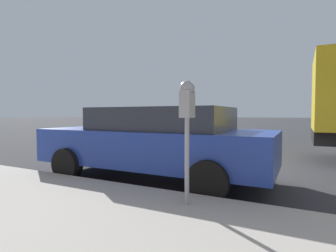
% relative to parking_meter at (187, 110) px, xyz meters
% --- Properties ---
extents(ground_plane, '(220.00, 220.00, 0.00)m').
position_rel_parking_meter_xyz_m(ground_plane, '(2.66, 0.67, -1.36)').
color(ground_plane, '#333335').
extents(parking_meter, '(0.21, 0.19, 1.57)m').
position_rel_parking_meter_xyz_m(parking_meter, '(0.00, 0.00, 0.00)').
color(parking_meter, gray).
rests_on(parking_meter, sidewalk).
extents(car_blue, '(2.07, 4.68, 1.44)m').
position_rel_parking_meter_xyz_m(car_blue, '(1.52, 1.33, -0.59)').
color(car_blue, navy).
rests_on(car_blue, ground_plane).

